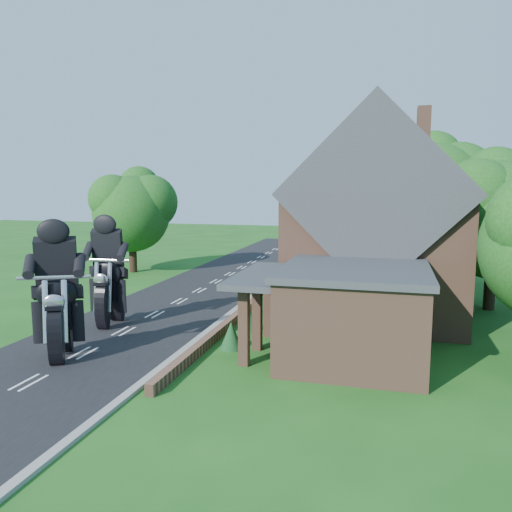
% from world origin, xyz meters
% --- Properties ---
extents(ground, '(120.00, 120.00, 0.00)m').
position_xyz_m(ground, '(0.00, 0.00, 0.00)').
color(ground, '#194F16').
rests_on(ground, ground).
extents(road, '(7.00, 80.00, 0.02)m').
position_xyz_m(road, '(0.00, 0.00, 0.01)').
color(road, black).
rests_on(road, ground).
extents(kerb, '(0.30, 80.00, 0.12)m').
position_xyz_m(kerb, '(3.65, 0.00, 0.06)').
color(kerb, gray).
rests_on(kerb, ground).
extents(garden_wall, '(0.30, 22.00, 0.40)m').
position_xyz_m(garden_wall, '(4.30, 5.00, 0.20)').
color(garden_wall, brown).
rests_on(garden_wall, ground).
extents(house, '(9.54, 8.64, 10.24)m').
position_xyz_m(house, '(10.49, 6.00, 4.34)').
color(house, brown).
rests_on(house, ground).
extents(annex, '(7.05, 5.94, 3.44)m').
position_xyz_m(annex, '(9.87, -0.80, 1.77)').
color(annex, brown).
rests_on(annex, ground).
extents(tree_house_right, '(6.51, 6.00, 8.40)m').
position_xyz_m(tree_house_right, '(16.65, 8.62, 5.19)').
color(tree_house_right, black).
rests_on(tree_house_right, ground).
extents(tree_behind_house, '(7.81, 7.20, 10.08)m').
position_xyz_m(tree_behind_house, '(14.18, 16.14, 6.23)').
color(tree_behind_house, black).
rests_on(tree_behind_house, ground).
extents(tree_behind_left, '(6.94, 6.40, 9.16)m').
position_xyz_m(tree_behind_left, '(8.16, 17.13, 5.73)').
color(tree_behind_left, black).
rests_on(tree_behind_left, ground).
extents(tree_far_road, '(6.08, 5.60, 7.84)m').
position_xyz_m(tree_far_road, '(-6.86, 14.11, 4.84)').
color(tree_far_road, black).
rests_on(tree_far_road, ground).
extents(shrub_a, '(0.90, 0.90, 1.10)m').
position_xyz_m(shrub_a, '(5.30, -1.00, 0.55)').
color(shrub_a, '#123A1B').
rests_on(shrub_a, ground).
extents(shrub_b, '(0.90, 0.90, 1.10)m').
position_xyz_m(shrub_b, '(5.30, 1.50, 0.55)').
color(shrub_b, '#123A1B').
rests_on(shrub_b, ground).
extents(shrub_c, '(0.90, 0.90, 1.10)m').
position_xyz_m(shrub_c, '(5.30, 4.00, 0.55)').
color(shrub_c, '#123A1B').
rests_on(shrub_c, ground).
extents(shrub_d, '(0.90, 0.90, 1.10)m').
position_xyz_m(shrub_d, '(5.30, 9.00, 0.55)').
color(shrub_d, '#123A1B').
rests_on(shrub_d, ground).
extents(shrub_e, '(0.90, 0.90, 1.10)m').
position_xyz_m(shrub_e, '(5.30, 11.50, 0.55)').
color(shrub_e, '#123A1B').
rests_on(shrub_e, ground).
extents(shrub_f, '(0.90, 0.90, 1.10)m').
position_xyz_m(shrub_f, '(5.30, 14.00, 0.55)').
color(shrub_f, '#123A1B').
rests_on(shrub_f, ground).
extents(motorcycle_lead, '(1.10, 1.69, 1.56)m').
position_xyz_m(motorcycle_lead, '(-0.42, -3.76, 0.78)').
color(motorcycle_lead, black).
rests_on(motorcycle_lead, ground).
extents(motorcycle_follow, '(0.56, 1.67, 1.53)m').
position_xyz_m(motorcycle_follow, '(-1.08, 0.71, 0.76)').
color(motorcycle_follow, black).
rests_on(motorcycle_follow, ground).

